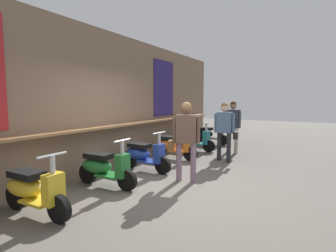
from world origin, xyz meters
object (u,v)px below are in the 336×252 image
scooter_orange (172,145)px  shopper_with_handbag (225,126)px  shopper_browsing (233,121)px  shopper_passing (185,134)px  scooter_green (103,167)px  scooter_yellow (32,189)px  scooter_teal (193,139)px  scooter_blue (143,155)px  scooter_black (208,134)px

scooter_orange → shopper_with_handbag: 1.60m
scooter_orange → shopper_browsing: shopper_browsing is taller
shopper_passing → scooter_green: bearing=-68.6°
scooter_green → shopper_with_handbag: 3.59m
scooter_orange → scooter_yellow: bearing=-90.2°
scooter_orange → scooter_teal: size_ratio=1.00×
scooter_green → shopper_passing: size_ratio=0.84×
scooter_blue → shopper_passing: 1.44m
scooter_teal → shopper_passing: size_ratio=0.84×
shopper_browsing → scooter_teal: bearing=123.4°
shopper_browsing → shopper_passing: shopper_passing is taller
scooter_yellow → scooter_teal: (5.73, 0.00, 0.00)m
scooter_green → shopper_browsing: shopper_browsing is taller
scooter_teal → shopper_with_handbag: shopper_with_handbag is taller
scooter_green → scooter_yellow: bearing=-91.9°
scooter_orange → shopper_passing: shopper_passing is taller
scooter_orange → scooter_black: size_ratio=1.00×
shopper_browsing → scooter_blue: bearing=176.5°
scooter_blue → shopper_with_handbag: size_ratio=0.86×
scooter_green → shopper_with_handbag: (3.24, -1.42, 0.60)m
shopper_passing → scooter_black: bearing=176.4°
scooter_yellow → scooter_teal: size_ratio=1.00×
scooter_blue → scooter_teal: bearing=93.7°
scooter_black → shopper_browsing: (-1.06, -1.25, 0.63)m
shopper_with_handbag → shopper_browsing: 1.37m
shopper_with_handbag → shopper_browsing: shopper_browsing is taller
scooter_blue → scooter_black: same height
scooter_black → shopper_with_handbag: 2.87m
scooter_black → shopper_browsing: bearing=-43.6°
scooter_blue → shopper_passing: size_ratio=0.84×
scooter_blue → scooter_orange: size_ratio=1.00×
shopper_with_handbag → shopper_passing: shopper_passing is taller
scooter_yellow → shopper_browsing: shopper_browsing is taller
scooter_teal → shopper_browsing: shopper_browsing is taller
scooter_blue → scooter_orange: bearing=93.7°
scooter_green → shopper_passing: 1.79m
scooter_yellow → shopper_passing: 2.93m
scooter_blue → scooter_orange: same height
scooter_green → scooter_black: bearing=88.1°
scooter_teal → shopper_with_handbag: size_ratio=0.86×
scooter_yellow → scooter_black: bearing=88.8°
shopper_with_handbag → shopper_passing: (-2.16, 0.15, 0.03)m
scooter_black → shopper_passing: (-4.57, -1.27, 0.63)m
scooter_orange → shopper_browsing: bearing=54.6°
scooter_yellow → shopper_browsing: size_ratio=0.84×
scooter_blue → shopper_passing: bearing=-8.3°
scooter_teal → shopper_with_handbag: 1.84m
scooter_teal → shopper_browsing: size_ratio=0.84×
scooter_green → shopper_browsing: (4.60, -1.25, 0.63)m
shopper_with_handbag → scooter_green: bearing=151.2°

